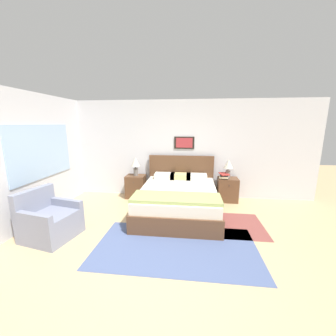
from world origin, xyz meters
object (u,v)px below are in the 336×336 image
table_lamp_near_window (135,164)px  nightstand_near_window (136,186)px  bed (178,199)px  nightstand_by_door (227,190)px  armchair (49,221)px  table_lamp_by_door (228,166)px

table_lamp_near_window → nightstand_near_window: bearing=144.5°
bed → nightstand_by_door: size_ratio=3.51×
armchair → table_lamp_by_door: bearing=133.7°
nightstand_by_door → nightstand_near_window: bearing=180.0°
table_lamp_near_window → armchair: bearing=-114.6°
bed → nightstand_by_door: 1.49m
nightstand_near_window → nightstand_by_door: bearing=0.0°
bed → armchair: (-2.20, -1.31, -0.02)m
table_lamp_near_window → table_lamp_by_door: 2.41m
nightstand_near_window → nightstand_by_door: 2.44m
nightstand_by_door → table_lamp_near_window: size_ratio=1.25×
nightstand_near_window → nightstand_by_door: (2.44, 0.00, 0.00)m
armchair → nightstand_by_door: (3.42, 2.17, 0.01)m
nightstand_near_window → table_lamp_near_window: bearing=-35.5°
table_lamp_by_door → nightstand_by_door: bearing=29.0°
nightstand_by_door → armchair: bearing=-147.6°
nightstand_near_window → table_lamp_by_door: bearing=-0.2°
armchair → nightstand_by_door: bearing=133.7°
bed → table_lamp_near_window: bed is taller
nightstand_near_window → table_lamp_by_door: (2.43, -0.01, 0.64)m
bed → nightstand_near_window: bearing=145.1°
bed → nightstand_near_window: bed is taller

